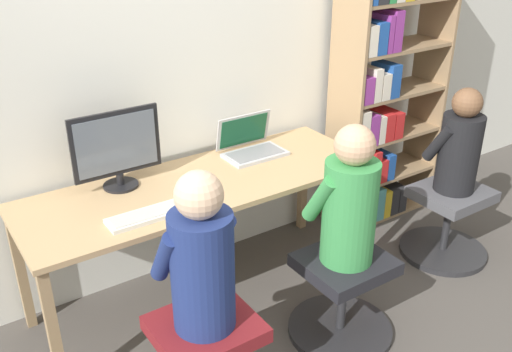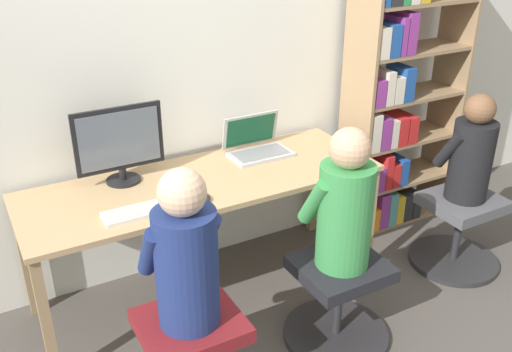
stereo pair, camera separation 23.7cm
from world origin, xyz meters
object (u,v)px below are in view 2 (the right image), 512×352
(laptop, at_px, (257,146))
(person_at_laptop, at_px, (345,205))
(bookshelf, at_px, (394,110))
(office_chair_right, at_px, (338,301))
(keyboard, at_px, (148,209))
(office_chair_side, at_px, (458,231))
(person_near_shelf, at_px, (472,152))
(desktop_monitor, at_px, (120,144))
(person_at_monitor, at_px, (186,256))

(laptop, height_order, person_at_laptop, person_at_laptop)
(bookshelf, bearing_deg, laptop, 178.87)
(office_chair_right, distance_m, person_at_laptop, 0.57)
(person_at_laptop, bearing_deg, keyboard, 148.74)
(office_chair_right, distance_m, office_chair_side, 1.11)
(laptop, bearing_deg, person_near_shelf, -30.96)
(desktop_monitor, relative_size, bookshelf, 0.25)
(person_at_monitor, relative_size, person_near_shelf, 1.09)
(office_chair_side, bearing_deg, office_chair_right, -169.47)
(desktop_monitor, height_order, office_chair_side, desktop_monitor)
(person_at_monitor, bearing_deg, keyboard, 87.83)
(laptop, height_order, office_chair_right, laptop)
(office_chair_right, height_order, person_at_monitor, person_at_monitor)
(keyboard, distance_m, office_chair_right, 1.10)
(desktop_monitor, height_order, laptop, desktop_monitor)
(laptop, height_order, keyboard, laptop)
(office_chair_side, bearing_deg, desktop_monitor, 160.28)
(office_chair_right, xyz_separation_m, office_chair_side, (1.09, 0.20, 0.00))
(desktop_monitor, xyz_separation_m, bookshelf, (1.86, -0.04, -0.11))
(person_at_laptop, bearing_deg, desktop_monitor, 133.07)
(desktop_monitor, height_order, person_near_shelf, desktop_monitor)
(office_chair_right, bearing_deg, person_at_laptop, 90.00)
(desktop_monitor, relative_size, office_chair_side, 0.84)
(keyboard, bearing_deg, person_near_shelf, -8.80)
(office_chair_right, xyz_separation_m, person_at_laptop, (0.00, 0.01, 0.57))
(person_at_monitor, distance_m, bookshelf, 2.07)
(bookshelf, bearing_deg, office_chair_right, -140.79)
(laptop, distance_m, person_near_shelf, 1.28)
(desktop_monitor, bearing_deg, office_chair_right, -47.10)
(office_chair_right, height_order, person_at_laptop, person_at_laptop)
(laptop, xyz_separation_m, office_chair_side, (1.10, -0.66, -0.56))
(desktop_monitor, bearing_deg, laptop, -1.70)
(office_chair_right, xyz_separation_m, bookshelf, (1.03, 0.84, 0.62))
(keyboard, distance_m, person_at_monitor, 0.53)
(laptop, height_order, person_at_monitor, person_at_monitor)
(office_chair_right, distance_m, person_at_monitor, 1.02)
(keyboard, xyz_separation_m, bookshelf, (1.85, 0.34, 0.09))
(office_chair_right, height_order, person_near_shelf, person_near_shelf)
(person_at_monitor, xyz_separation_m, person_at_laptop, (0.84, 0.03, 0.00))
(laptop, bearing_deg, office_chair_side, -31.15)
(person_at_laptop, xyz_separation_m, person_near_shelf, (1.09, 0.20, -0.03))
(desktop_monitor, height_order, person_at_laptop, person_at_laptop)
(office_chair_right, relative_size, person_at_laptop, 0.78)
(office_chair_side, bearing_deg, bookshelf, 94.85)
(desktop_monitor, xyz_separation_m, laptop, (0.82, -0.02, -0.17))
(keyboard, height_order, person_at_monitor, person_at_monitor)
(keyboard, relative_size, bookshelf, 0.24)
(person_at_laptop, bearing_deg, person_at_monitor, -177.94)
(laptop, height_order, bookshelf, bookshelf)
(laptop, bearing_deg, person_at_laptop, -89.55)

